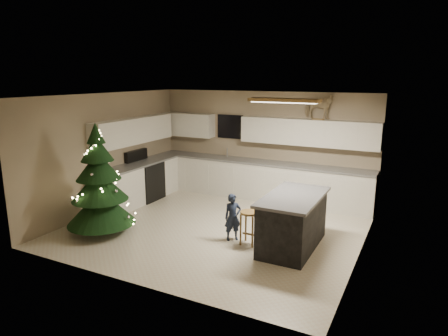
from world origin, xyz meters
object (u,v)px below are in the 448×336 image
at_px(island, 293,221).
at_px(toddler, 233,217).
at_px(bar_stool, 249,220).
at_px(rocking_horse, 319,106).
at_px(christmas_tree, 100,189).

bearing_deg(island, toddler, -170.07).
xyz_separation_m(island, toddler, (-1.07, -0.19, -0.04)).
relative_size(bar_stool, toddler, 0.70).
bearing_deg(rocking_horse, bar_stool, 169.61).
bearing_deg(rocking_horse, christmas_tree, 136.84).
relative_size(toddler, rocking_horse, 1.34).
distance_m(bar_stool, christmas_tree, 2.89).
xyz_separation_m(bar_stool, christmas_tree, (-2.76, -0.77, 0.41)).
xyz_separation_m(island, bar_stool, (-0.73, -0.23, -0.02)).
height_order(christmas_tree, toddler, christmas_tree).
height_order(bar_stool, christmas_tree, christmas_tree).
bearing_deg(island, rocking_horse, 95.92).
bearing_deg(toddler, island, -33.97).
bearing_deg(christmas_tree, toddler, 18.77).
relative_size(christmas_tree, toddler, 2.43).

